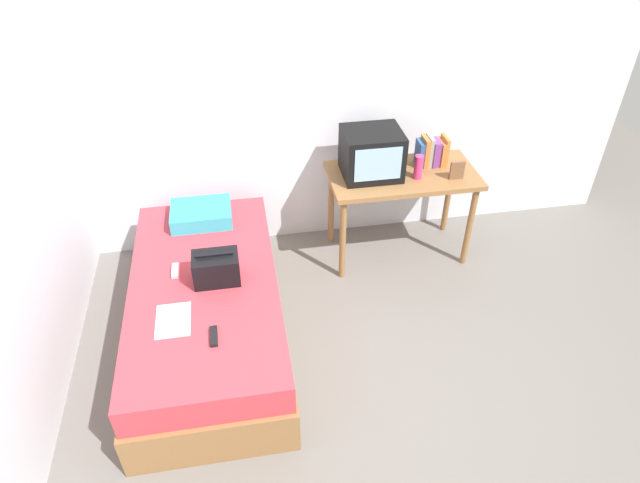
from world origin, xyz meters
The scene contains 13 objects.
ground_plane centered at (0.00, 0.00, 0.00)m, with size 8.00×8.00×0.00m, color slate.
wall_back centered at (0.00, 2.00, 1.30)m, with size 5.20×0.10×2.60m, color silver.
bed centered at (-1.01, 0.80, 0.26)m, with size 1.00×2.00×0.53m.
desk centered at (0.56, 1.55, 0.67)m, with size 1.16×0.60×0.77m.
tv centered at (0.31, 1.58, 0.95)m, with size 0.44×0.39×0.36m.
water_bottle centered at (0.65, 1.46, 0.87)m, with size 0.07×0.07×0.19m, color #E53372.
book_row centered at (0.81, 1.65, 0.88)m, with size 0.23×0.16×0.24m.
picture_frame centered at (0.93, 1.40, 0.85)m, with size 0.11×0.02×0.15m, color brown.
pillow centered at (-1.02, 1.52, 0.59)m, with size 0.45×0.35×0.12m, color #33A8B7.
handbag centered at (-0.92, 0.81, 0.63)m, with size 0.30×0.20×0.22m.
magazine centered at (-1.19, 0.47, 0.53)m, with size 0.21×0.29×0.01m, color white.
remote_dark centered at (-0.95, 0.29, 0.54)m, with size 0.04×0.16×0.02m, color black.
remote_silver centered at (-1.20, 0.94, 0.54)m, with size 0.04×0.14×0.02m, color #B7B7BC.
Camera 1 is at (-0.72, -2.04, 2.96)m, focal length 31.04 mm.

